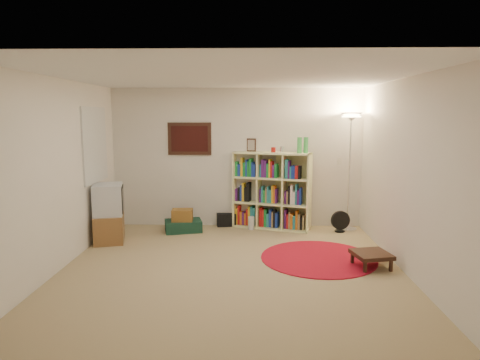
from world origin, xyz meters
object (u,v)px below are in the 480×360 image
Objects in this scene: bookshelf at (271,192)px; tv_stand at (109,214)px; suitcase at (183,226)px; side_table at (371,255)px; floor_lamp at (351,133)px; floor_fan at (340,221)px.

bookshelf is 1.76× the size of tv_stand.
suitcase is 3.28m from side_table.
floor_lamp is (1.36, -0.13, 1.05)m from bookshelf.
bookshelf reaches higher than tv_stand.
floor_lamp is 2.94× the size of suitcase.
floor_fan is at bearing -4.68° from tv_stand.
tv_stand reaches higher than floor_fan.
suitcase is (1.10, 0.60, -0.35)m from tv_stand.
bookshelf is 1.67m from suitcase.
floor_lamp is at bearing 86.93° from side_table.
side_table is (1.25, -2.03, -0.49)m from bookshelf.
floor_fan is 0.69× the size of side_table.
side_table is (0.05, -1.76, -0.01)m from floor_fan.
suitcase is (-2.90, -0.17, -1.62)m from floor_lamp.
bookshelf is at bearing 156.60° from floor_fan.
floor_fan is at bearing -137.53° from floor_lamp.
tv_stand is 1.30m from suitcase.
bookshelf reaches higher than floor_fan.
suitcase is at bearing 169.93° from floor_fan.
floor_lamp is 5.51× the size of floor_fan.
floor_lamp is 2.45m from side_table.
suitcase is at bearing -176.56° from floor_lamp.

